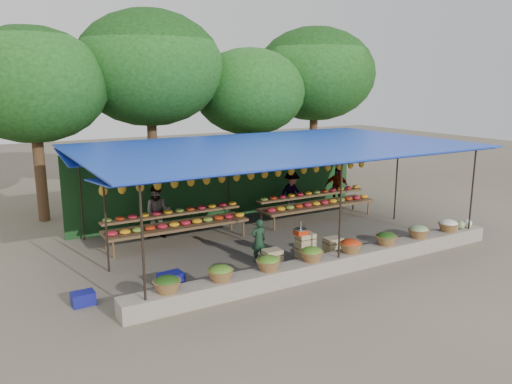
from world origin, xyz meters
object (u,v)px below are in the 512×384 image
vendor_seated (259,240)px  blue_crate_back (83,299)px  crate_counter (304,251)px  blue_crate_front (171,280)px  weighing_scale (301,231)px

vendor_seated → blue_crate_back: (-4.47, -0.38, -0.43)m
vendor_seated → crate_counter: bearing=151.7°
crate_counter → blue_crate_front: crate_counter is taller
vendor_seated → blue_crate_front: vendor_seated is taller
crate_counter → blue_crate_back: size_ratio=5.10×
vendor_seated → blue_crate_back: vendor_seated is taller
weighing_scale → blue_crate_front: weighing_scale is taller
crate_counter → blue_crate_back: (-5.46, 0.25, -0.17)m
weighing_scale → vendor_seated: bearing=143.5°
crate_counter → vendor_seated: size_ratio=2.07×
blue_crate_front → blue_crate_back: (-1.92, 0.03, -0.02)m
crate_counter → weighing_scale: bearing=-180.0°
crate_counter → blue_crate_front: bearing=176.4°
crate_counter → weighing_scale: (-0.13, -0.00, 0.54)m
crate_counter → weighing_scale: 0.56m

